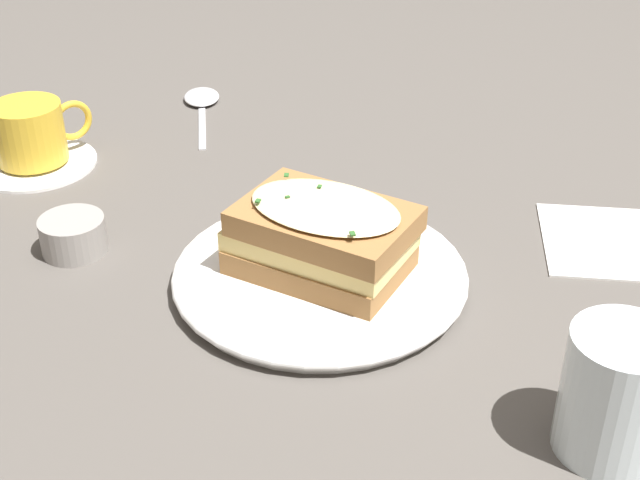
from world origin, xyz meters
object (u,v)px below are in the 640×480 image
at_px(dinner_plate, 320,275).
at_px(napkin, 600,240).
at_px(teacup_with_saucer, 32,139).
at_px(condiment_pot, 73,235).
at_px(spoon, 202,100).
at_px(water_glass, 616,394).
at_px(sandwich, 322,237).

distance_m(dinner_plate, napkin, 0.27).
relative_size(dinner_plate, teacup_with_saucer, 1.92).
bearing_deg(condiment_pot, dinner_plate, 92.84).
xyz_separation_m(dinner_plate, napkin, (-0.14, 0.23, -0.01)).
bearing_deg(spoon, napkin, -45.39).
distance_m(spoon, condiment_pot, 0.35).
height_order(water_glass, condiment_pot, water_glass).
distance_m(dinner_plate, water_glass, 0.28).
distance_m(dinner_plate, condiment_pot, 0.23).
bearing_deg(condiment_pot, spoon, -176.21).
relative_size(water_glass, condiment_pot, 1.57).
xyz_separation_m(sandwich, napkin, (-0.14, 0.23, -0.05)).
xyz_separation_m(water_glass, condiment_pot, (-0.12, -0.47, -0.03)).
distance_m(napkin, condiment_pot, 0.49).
height_order(dinner_plate, condiment_pot, condiment_pot).
bearing_deg(water_glass, teacup_with_saucer, -113.65).
bearing_deg(condiment_pot, sandwich, 92.63).
height_order(sandwich, spoon, sandwich).
bearing_deg(sandwich, napkin, 121.71).
distance_m(water_glass, spoon, 0.68).
height_order(dinner_plate, teacup_with_saucer, teacup_with_saucer).
bearing_deg(spoon, sandwich, -76.15).
bearing_deg(condiment_pot, water_glass, 75.76).
height_order(dinner_plate, water_glass, water_glass).
relative_size(water_glass, napkin, 0.72).
xyz_separation_m(water_glass, spoon, (-0.47, -0.49, -0.04)).
xyz_separation_m(teacup_with_saucer, water_glass, (0.26, 0.60, 0.02)).
bearing_deg(sandwich, condiment_pot, -87.37).
xyz_separation_m(spoon, condiment_pot, (0.35, 0.02, 0.01)).
height_order(dinner_plate, napkin, dinner_plate).
relative_size(water_glass, spoon, 0.55).
bearing_deg(dinner_plate, water_glass, 61.40).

